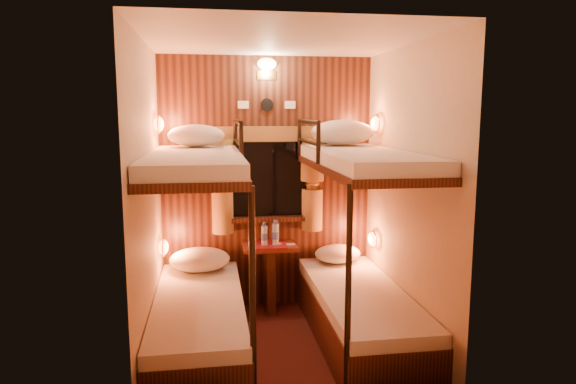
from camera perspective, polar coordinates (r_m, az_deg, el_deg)
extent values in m
plane|color=#33130E|center=(4.29, -0.62, -17.16)|extent=(2.10, 2.10, 0.00)
plane|color=silver|center=(3.89, -0.68, 16.54)|extent=(2.10, 2.10, 0.00)
plane|color=#C6B293|center=(4.94, -2.36, 0.92)|extent=(2.40, 0.00, 2.40)
plane|color=#C6B293|center=(2.90, 2.28, -4.68)|extent=(2.40, 0.00, 2.40)
plane|color=#C6B293|center=(3.90, -15.35, -1.49)|extent=(0.00, 2.40, 2.40)
plane|color=#C6B293|center=(4.17, 13.08, -0.76)|extent=(0.00, 2.40, 2.40)
cube|color=black|center=(4.93, -2.34, 0.90)|extent=(2.00, 0.03, 2.40)
cube|color=black|center=(4.24, -9.80, -14.97)|extent=(0.70, 1.90, 0.35)
cube|color=silver|center=(4.16, -9.88, -12.13)|extent=(0.68, 1.88, 0.10)
cube|color=black|center=(3.91, -10.28, 2.41)|extent=(0.70, 1.90, 0.06)
cube|color=silver|center=(3.90, -10.31, 3.57)|extent=(0.68, 1.88, 0.10)
cylinder|color=black|center=(3.21, -3.93, -12.23)|extent=(0.04, 0.04, 1.45)
cylinder|color=black|center=(4.78, -5.86, 5.92)|extent=(0.04, 0.04, 0.32)
cylinder|color=black|center=(3.93, -5.22, 5.32)|extent=(0.04, 0.04, 0.32)
cylinder|color=black|center=(4.35, -5.60, 7.75)|extent=(0.04, 0.85, 0.04)
cylinder|color=black|center=(4.35, -5.57, 5.52)|extent=(0.03, 0.85, 0.03)
cube|color=black|center=(4.41, 7.90, -14.00)|extent=(0.70, 1.90, 0.35)
cube|color=silver|center=(4.32, 7.96, -11.25)|extent=(0.68, 1.88, 0.10)
cube|color=black|center=(4.09, 8.27, 2.72)|extent=(0.70, 1.90, 0.06)
cube|color=silver|center=(4.08, 8.30, 3.84)|extent=(0.68, 1.88, 0.10)
cylinder|color=black|center=(3.31, 6.70, -11.61)|extent=(0.04, 0.04, 1.45)
cylinder|color=black|center=(4.85, 1.29, 6.00)|extent=(0.04, 0.04, 0.32)
cylinder|color=black|center=(4.01, 3.40, 5.41)|extent=(0.04, 0.04, 0.32)
cylinder|color=black|center=(4.42, 2.26, 7.80)|extent=(0.04, 0.85, 0.04)
cylinder|color=black|center=(4.43, 2.24, 5.61)|extent=(0.03, 0.85, 0.03)
cube|color=black|center=(4.90, -2.32, 1.45)|extent=(0.98, 0.02, 0.78)
cube|color=black|center=(4.89, -2.31, 1.43)|extent=(0.90, 0.01, 0.70)
cube|color=black|center=(4.92, -2.23, -3.01)|extent=(1.00, 0.12, 0.04)
cube|color=brown|center=(4.83, -2.30, 6.46)|extent=(1.10, 0.06, 0.14)
cylinder|color=brown|center=(4.81, -7.38, 3.40)|extent=(0.22, 0.22, 0.40)
cylinder|color=brown|center=(4.83, -7.33, 0.68)|extent=(0.11, 0.11, 0.12)
cylinder|color=brown|center=(4.88, -7.27, -2.23)|extent=(0.20, 0.20, 0.40)
torus|color=gold|center=(4.83, -7.33, 0.68)|extent=(0.14, 0.14, 0.02)
cylinder|color=brown|center=(4.90, 2.74, 3.57)|extent=(0.22, 0.22, 0.40)
cylinder|color=brown|center=(4.93, 2.72, 0.90)|extent=(0.11, 0.11, 0.12)
cylinder|color=brown|center=(4.97, 2.70, -1.95)|extent=(0.20, 0.20, 0.40)
torus|color=gold|center=(4.93, 2.72, 0.90)|extent=(0.14, 0.14, 0.02)
cylinder|color=black|center=(4.86, -2.37, 9.66)|extent=(0.12, 0.02, 0.12)
cube|color=silver|center=(4.84, -5.00, 9.64)|extent=(0.10, 0.01, 0.07)
cube|color=silver|center=(4.89, 0.23, 9.66)|extent=(0.10, 0.01, 0.07)
cube|color=gold|center=(4.87, -2.39, 12.83)|extent=(0.18, 0.01, 0.08)
ellipsoid|color=#FFCC8C|center=(4.86, -2.37, 14.03)|extent=(0.18, 0.09, 0.11)
ellipsoid|color=#FF6026|center=(4.69, -13.65, -5.99)|extent=(0.08, 0.20, 0.13)
torus|color=gold|center=(4.69, -13.65, -5.99)|extent=(0.02, 0.17, 0.17)
ellipsoid|color=#FF6026|center=(4.54, -14.14, 7.32)|extent=(0.08, 0.20, 0.13)
torus|color=gold|center=(4.54, -14.14, 7.32)|extent=(0.02, 0.17, 0.17)
ellipsoid|color=#FF6026|center=(4.90, 9.41, -5.21)|extent=(0.08, 0.20, 0.13)
torus|color=gold|center=(4.90, 9.41, -5.21)|extent=(0.02, 0.17, 0.17)
ellipsoid|color=#FF6026|center=(4.76, 9.74, 7.51)|extent=(0.08, 0.20, 0.13)
torus|color=gold|center=(4.76, 9.74, 7.51)|extent=(0.02, 0.17, 0.17)
cube|color=maroon|center=(4.86, -2.05, -6.07)|extent=(0.50, 0.34, 0.04)
cube|color=black|center=(4.95, -2.03, -9.71)|extent=(0.08, 0.30, 0.61)
cube|color=maroon|center=(4.85, -2.06, -5.82)|extent=(0.30, 0.34, 0.01)
cylinder|color=#99BFE5|center=(4.80, -2.64, -4.87)|extent=(0.06, 0.06, 0.18)
cylinder|color=#3B54B3|center=(4.81, -2.63, -4.98)|extent=(0.06, 0.06, 0.06)
cylinder|color=#3B54B3|center=(4.78, -2.64, -3.59)|extent=(0.03, 0.03, 0.03)
cylinder|color=#99BFE5|center=(4.82, -1.42, -4.73)|extent=(0.06, 0.06, 0.20)
cylinder|color=#3B54B3|center=(4.82, -1.42, -4.84)|extent=(0.07, 0.07, 0.07)
cylinder|color=#3B54B3|center=(4.79, -1.43, -3.33)|extent=(0.04, 0.04, 0.03)
cube|color=silver|center=(4.85, 0.30, -5.82)|extent=(0.08, 0.06, 0.01)
cube|color=silver|center=(4.85, -1.23, -5.80)|extent=(0.09, 0.08, 0.01)
ellipsoid|color=silver|center=(4.74, -9.78, -7.39)|extent=(0.54, 0.39, 0.21)
ellipsoid|color=silver|center=(4.96, 5.53, -6.84)|extent=(0.44, 0.32, 0.17)
ellipsoid|color=silver|center=(4.51, -10.16, 6.20)|extent=(0.49, 0.35, 0.19)
ellipsoid|color=silver|center=(4.69, 6.04, 6.60)|extent=(0.58, 0.41, 0.23)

